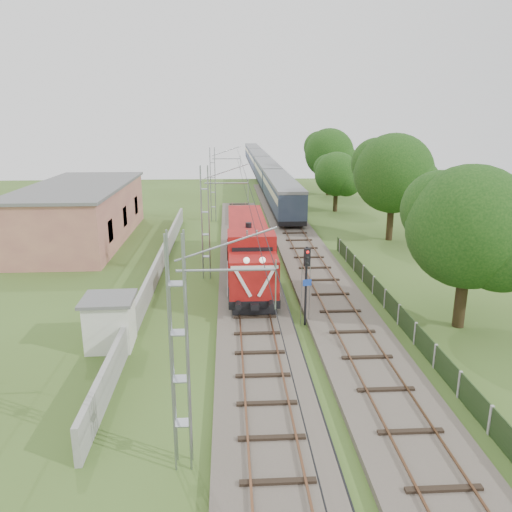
{
  "coord_description": "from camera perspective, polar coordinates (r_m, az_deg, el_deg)",
  "views": [
    {
      "loc": [
        -1.42,
        -22.28,
        11.26
      ],
      "look_at": [
        0.42,
        9.77,
        2.2
      ],
      "focal_mm": 35.0,
      "sensor_mm": 36.0,
      "label": 1
    }
  ],
  "objects": [
    {
      "name": "locomotive",
      "position": [
        35.52,
        -0.88,
        0.98
      ],
      "size": [
        2.92,
        16.7,
        4.24
      ],
      "color": "black",
      "rests_on": "ground"
    },
    {
      "name": "signal_post",
      "position": [
        27.05,
        5.8,
        -1.88
      ],
      "size": [
        0.49,
        0.39,
        4.51
      ],
      "color": "black",
      "rests_on": "ground"
    },
    {
      "name": "tree_c",
      "position": [
        61.12,
        9.25,
        9.17
      ],
      "size": [
        5.51,
        5.25,
        7.15
      ],
      "color": "#392B17",
      "rests_on": "ground"
    },
    {
      "name": "coach_rake",
      "position": [
        93.19,
        0.7,
        10.36
      ],
      "size": [
        2.98,
        88.77,
        3.44
      ],
      "color": "black",
      "rests_on": "ground"
    },
    {
      "name": "track_main",
      "position": [
        31.34,
        -0.47,
        -4.94
      ],
      "size": [
        4.2,
        70.0,
        0.45
      ],
      "color": "#6B6054",
      "rests_on": "ground"
    },
    {
      "name": "tree_b",
      "position": [
        47.49,
        15.56,
        8.98
      ],
      "size": [
        7.57,
        7.21,
        9.81
      ],
      "color": "#392B17",
      "rests_on": "ground"
    },
    {
      "name": "tree_d",
      "position": [
        73.84,
        8.43,
        11.49
      ],
      "size": [
        7.38,
        7.03,
        9.57
      ],
      "color": "#392B17",
      "rests_on": "ground"
    },
    {
      "name": "track_side",
      "position": [
        44.18,
        5.18,
        1.18
      ],
      "size": [
        4.2,
        80.0,
        0.45
      ],
      "color": "#6B6054",
      "rests_on": "ground"
    },
    {
      "name": "tree_a",
      "position": [
        28.51,
        23.34,
        2.92
      ],
      "size": [
        6.88,
        6.55,
        8.91
      ],
      "color": "#392B17",
      "rests_on": "ground"
    },
    {
      "name": "boundary_wall",
      "position": [
        36.22,
        -11.2,
        -1.42
      ],
      "size": [
        0.25,
        40.0,
        1.5
      ],
      "primitive_type": "cube",
      "color": "#9E9E99",
      "rests_on": "ground"
    },
    {
      "name": "fence",
      "position": [
        29.01,
        16.02,
        -6.45
      ],
      "size": [
        0.12,
        32.0,
        1.2
      ],
      "color": "black",
      "rests_on": "ground"
    },
    {
      "name": "station_building",
      "position": [
        49.0,
        -19.38,
        4.73
      ],
      "size": [
        8.4,
        20.4,
        5.22
      ],
      "color": "tan",
      "rests_on": "ground"
    },
    {
      "name": "ground",
      "position": [
        25.01,
        0.33,
        -11.0
      ],
      "size": [
        140.0,
        140.0,
        0.0
      ],
      "primitive_type": "plane",
      "color": "#3C531F",
      "rests_on": "ground"
    },
    {
      "name": "relay_hut",
      "position": [
        26.18,
        -16.36,
        -7.23
      ],
      "size": [
        2.6,
        2.6,
        2.62
      ],
      "color": "silver",
      "rests_on": "ground"
    },
    {
      "name": "catenary",
      "position": [
        35.07,
        -5.72,
        3.82
      ],
      "size": [
        3.31,
        70.0,
        8.0
      ],
      "color": "gray",
      "rests_on": "ground"
    }
  ]
}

